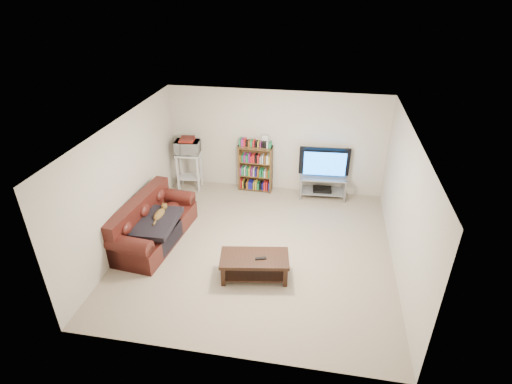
% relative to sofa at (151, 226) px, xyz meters
% --- Properties ---
extents(floor, '(5.00, 5.00, 0.00)m').
position_rel_sofa_xyz_m(floor, '(2.08, 0.07, -0.31)').
color(floor, tan).
rests_on(floor, ground).
extents(ceiling, '(5.00, 5.00, 0.00)m').
position_rel_sofa_xyz_m(ceiling, '(2.08, 0.07, 2.09)').
color(ceiling, white).
rests_on(ceiling, ground).
extents(wall_back, '(5.00, 0.00, 5.00)m').
position_rel_sofa_xyz_m(wall_back, '(2.08, 2.57, 0.89)').
color(wall_back, silver).
rests_on(wall_back, ground).
extents(wall_front, '(5.00, 0.00, 5.00)m').
position_rel_sofa_xyz_m(wall_front, '(2.08, -2.43, 0.89)').
color(wall_front, silver).
rests_on(wall_front, ground).
extents(wall_left, '(0.00, 5.00, 5.00)m').
position_rel_sofa_xyz_m(wall_left, '(-0.42, 0.07, 0.89)').
color(wall_left, silver).
rests_on(wall_left, ground).
extents(wall_right, '(0.00, 5.00, 5.00)m').
position_rel_sofa_xyz_m(wall_right, '(4.58, 0.07, 0.89)').
color(wall_right, silver).
rests_on(wall_right, ground).
extents(sofa, '(1.08, 2.11, 0.87)m').
position_rel_sofa_xyz_m(sofa, '(0.00, 0.00, 0.00)').
color(sofa, '#451611').
rests_on(sofa, floor).
extents(blanket, '(0.81, 1.03, 0.18)m').
position_rel_sofa_xyz_m(blanket, '(0.16, -0.16, 0.21)').
color(blanket, black).
rests_on(blanket, sofa).
extents(cat, '(0.28, 0.57, 0.17)m').
position_rel_sofa_xyz_m(cat, '(0.18, 0.03, 0.27)').
color(cat, brown).
rests_on(cat, sofa).
extents(coffee_table, '(1.24, 0.75, 0.42)m').
position_rel_sofa_xyz_m(coffee_table, '(2.17, -0.73, -0.02)').
color(coffee_table, black).
rests_on(coffee_table, floor).
extents(remote, '(0.20, 0.11, 0.02)m').
position_rel_sofa_xyz_m(remote, '(2.28, -0.77, 0.12)').
color(remote, black).
rests_on(remote, coffee_table).
extents(tv_stand, '(1.09, 0.54, 0.53)m').
position_rel_sofa_xyz_m(tv_stand, '(3.23, 2.31, 0.05)').
color(tv_stand, '#999EA3').
rests_on(tv_stand, floor).
extents(television, '(1.15, 0.22, 0.66)m').
position_rel_sofa_xyz_m(television, '(3.23, 2.31, 0.55)').
color(television, black).
rests_on(television, tv_stand).
extents(dvd_player, '(0.44, 0.32, 0.06)m').
position_rel_sofa_xyz_m(dvd_player, '(3.23, 2.31, -0.12)').
color(dvd_player, black).
rests_on(dvd_player, tv_stand).
extents(bookshelf, '(0.80, 0.28, 1.15)m').
position_rel_sofa_xyz_m(bookshelf, '(1.63, 2.37, 0.28)').
color(bookshelf, '#53381C').
rests_on(bookshelf, floor).
extents(shelf_clutter, '(0.59, 0.19, 0.28)m').
position_rel_sofa_xyz_m(shelf_clutter, '(1.73, 2.38, 0.95)').
color(shelf_clutter, silver).
rests_on(shelf_clutter, bookshelf).
extents(microwave_stand, '(0.60, 0.46, 0.91)m').
position_rel_sofa_xyz_m(microwave_stand, '(0.06, 2.20, 0.27)').
color(microwave_stand, silver).
rests_on(microwave_stand, floor).
extents(microwave, '(0.59, 0.43, 0.31)m').
position_rel_sofa_xyz_m(microwave, '(0.06, 2.20, 0.76)').
color(microwave, silver).
rests_on(microwave, microwave_stand).
extents(game_boxes, '(0.35, 0.32, 0.05)m').
position_rel_sofa_xyz_m(game_boxes, '(0.06, 2.20, 0.94)').
color(game_boxes, maroon).
rests_on(game_boxes, microwave).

